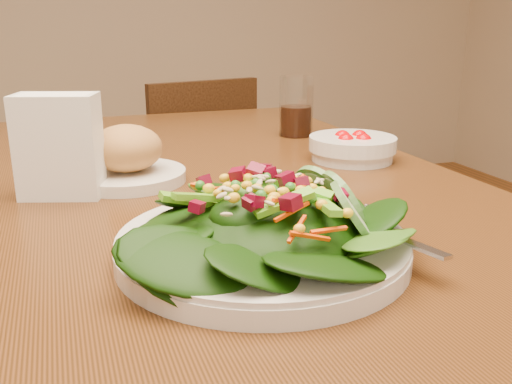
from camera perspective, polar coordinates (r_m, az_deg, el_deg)
dining_table at (r=0.88m, az=-7.41°, el=-6.05°), size 0.90×1.40×0.75m
chair_far at (r=1.90m, az=-6.55°, el=-0.28°), size 0.45×0.45×0.81m
salad_plate at (r=0.60m, az=1.59°, el=-3.46°), size 0.31×0.31×0.09m
bread_plate at (r=0.89m, az=-12.78°, el=3.24°), size 0.18×0.18×0.09m
tomato_bowl at (r=1.02m, az=9.61°, el=4.41°), size 0.15×0.15×0.05m
drinking_glass at (r=1.22m, az=4.03°, el=8.13°), size 0.07×0.07×0.13m
napkin_holder at (r=0.84m, az=-19.12°, el=4.62°), size 0.12×0.09×0.14m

